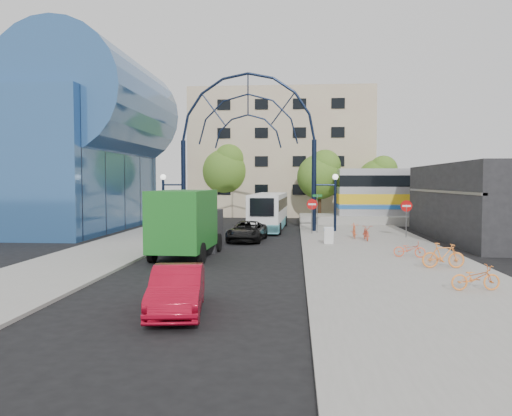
# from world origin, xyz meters

# --- Properties ---
(ground) EXTENTS (120.00, 120.00, 0.00)m
(ground) POSITION_xyz_m (0.00, 0.00, 0.00)
(ground) COLOR black
(ground) RESTS_ON ground
(sidewalk_east) EXTENTS (8.00, 56.00, 0.12)m
(sidewalk_east) POSITION_xyz_m (8.00, 4.00, 0.06)
(sidewalk_east) COLOR gray
(sidewalk_east) RESTS_ON ground
(plaza_west) EXTENTS (5.00, 50.00, 0.12)m
(plaza_west) POSITION_xyz_m (-6.50, 6.00, 0.06)
(plaza_west) COLOR gray
(plaza_west) RESTS_ON ground
(gateway_arch) EXTENTS (13.64, 0.44, 12.10)m
(gateway_arch) POSITION_xyz_m (0.00, 14.00, 8.56)
(gateway_arch) COLOR black
(gateway_arch) RESTS_ON ground
(stop_sign) EXTENTS (0.80, 0.07, 2.50)m
(stop_sign) POSITION_xyz_m (4.80, 12.00, 1.99)
(stop_sign) COLOR slate
(stop_sign) RESTS_ON sidewalk_east
(do_not_enter_sign) EXTENTS (0.76, 0.07, 2.48)m
(do_not_enter_sign) POSITION_xyz_m (11.00, 10.00, 1.98)
(do_not_enter_sign) COLOR slate
(do_not_enter_sign) RESTS_ON sidewalk_east
(street_name_sign) EXTENTS (0.70, 0.70, 2.80)m
(street_name_sign) POSITION_xyz_m (5.20, 12.60, 2.13)
(street_name_sign) COLOR slate
(street_name_sign) RESTS_ON sidewalk_east
(sandwich_board) EXTENTS (0.55, 0.61, 0.99)m
(sandwich_board) POSITION_xyz_m (5.60, 5.98, 0.74)
(sandwich_board) COLOR white
(sandwich_board) RESTS_ON sidewalk_east
(transit_hall) EXTENTS (16.50, 18.00, 14.50)m
(transit_hall) POSITION_xyz_m (-15.30, 15.00, 6.70)
(transit_hall) COLOR #305A93
(transit_hall) RESTS_ON ground
(commercial_block_east) EXTENTS (6.00, 16.00, 5.00)m
(commercial_block_east) POSITION_xyz_m (16.00, 10.00, 2.50)
(commercial_block_east) COLOR black
(commercial_block_east) RESTS_ON ground
(apartment_block) EXTENTS (20.00, 12.10, 14.00)m
(apartment_block) POSITION_xyz_m (2.00, 34.97, 7.00)
(apartment_block) COLOR tan
(apartment_block) RESTS_ON ground
(train_platform) EXTENTS (32.00, 5.00, 0.80)m
(train_platform) POSITION_xyz_m (20.00, 22.00, 0.40)
(train_platform) COLOR gray
(train_platform) RESTS_ON ground
(train_car) EXTENTS (25.10, 3.05, 4.20)m
(train_car) POSITION_xyz_m (20.00, 22.00, 2.90)
(train_car) COLOR #B7B7BC
(train_car) RESTS_ON train_platform
(tree_north_a) EXTENTS (4.48, 4.48, 7.00)m
(tree_north_a) POSITION_xyz_m (6.12, 25.93, 4.61)
(tree_north_a) COLOR #382314
(tree_north_a) RESTS_ON ground
(tree_north_b) EXTENTS (5.12, 5.12, 8.00)m
(tree_north_b) POSITION_xyz_m (-3.88, 29.93, 5.27)
(tree_north_b) COLOR #382314
(tree_north_b) RESTS_ON ground
(tree_north_c) EXTENTS (4.16, 4.16, 6.50)m
(tree_north_c) POSITION_xyz_m (12.12, 27.93, 4.28)
(tree_north_c) COLOR #382314
(tree_north_c) RESTS_ON ground
(city_bus) EXTENTS (2.82, 10.59, 2.88)m
(city_bus) POSITION_xyz_m (1.50, 16.01, 1.51)
(city_bus) COLOR white
(city_bus) RESTS_ON ground
(green_truck) EXTENTS (2.84, 6.84, 3.40)m
(green_truck) POSITION_xyz_m (-1.87, 1.17, 1.70)
(green_truck) COLOR black
(green_truck) RESTS_ON ground
(black_suv) EXTENTS (2.52, 4.80, 1.29)m
(black_suv) POSITION_xyz_m (0.51, 7.98, 0.64)
(black_suv) COLOR black
(black_suv) RESTS_ON ground
(red_sedan) EXTENTS (2.01, 4.29, 1.36)m
(red_sedan) POSITION_xyz_m (0.17, -9.70, 0.68)
(red_sedan) COLOR #A0091F
(red_sedan) RESTS_ON ground
(bike_near_a) EXTENTS (0.64, 1.83, 0.96)m
(bike_near_a) POSITION_xyz_m (8.11, 8.12, 0.60)
(bike_near_a) COLOR #D8472B
(bike_near_a) RESTS_ON sidewalk_east
(bike_near_b) EXTENTS (0.50, 1.63, 0.97)m
(bike_near_b) POSITION_xyz_m (7.48, 9.25, 0.61)
(bike_near_b) COLOR #FF6533
(bike_near_b) RESTS_ON sidewalk_east
(bike_far_a) EXTENTS (1.59, 0.85, 0.79)m
(bike_far_a) POSITION_xyz_m (9.21, 1.00, 0.52)
(bike_far_a) COLOR #FF5D33
(bike_far_a) RESTS_ON sidewalk_east
(bike_far_b) EXTENTS (1.83, 0.57, 1.09)m
(bike_far_b) POSITION_xyz_m (9.95, -2.06, 0.67)
(bike_far_b) COLOR orange
(bike_far_b) RESTS_ON sidewalk_east
(bike_far_c) EXTENTS (1.73, 0.76, 0.88)m
(bike_far_c) POSITION_xyz_m (9.75, -6.49, 0.56)
(bike_far_c) COLOR orange
(bike_far_c) RESTS_ON sidewalk_east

